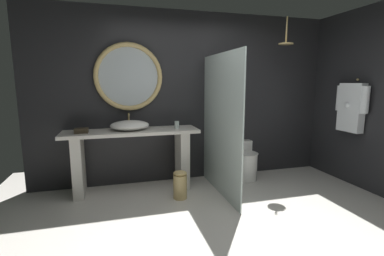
{
  "coord_description": "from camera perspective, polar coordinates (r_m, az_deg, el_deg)",
  "views": [
    {
      "loc": [
        -1.14,
        -2.33,
        1.55
      ],
      "look_at": [
        -0.24,
        0.88,
        0.99
      ],
      "focal_mm": 25.88,
      "sensor_mm": 36.0,
      "label": 1
    }
  ],
  "objects": [
    {
      "name": "shower_glass_panel",
      "position": [
        3.79,
        5.92,
        0.56
      ],
      "size": [
        0.02,
        1.39,
        1.92
      ],
      "primitive_type": "cube",
      "color": "silver",
      "rests_on": "ground_plane"
    },
    {
      "name": "tissue_box",
      "position": [
        3.94,
        -21.84,
        -0.51
      ],
      "size": [
        0.17,
        0.14,
        0.06
      ],
      "primitive_type": "cube",
      "color": "#3D3323",
      "rests_on": "vanity_counter"
    },
    {
      "name": "rain_shower_head",
      "position": [
        4.56,
        18.8,
        16.56
      ],
      "size": [
        0.22,
        0.22,
        0.4
      ],
      "color": "tan"
    },
    {
      "name": "side_wall_right",
      "position": [
        4.67,
        32.98,
        4.94
      ],
      "size": [
        0.1,
        2.47,
        2.6
      ],
      "primitive_type": "cube",
      "color": "#232326",
      "rests_on": "ground_plane"
    },
    {
      "name": "round_wall_mirror",
      "position": [
        4.15,
        -12.9,
        10.25
      ],
      "size": [
        0.97,
        0.07,
        0.97
      ],
      "color": "tan"
    },
    {
      "name": "back_wall_panel",
      "position": [
        4.39,
        -0.5,
        6.26
      ],
      "size": [
        4.8,
        0.1,
        2.6
      ],
      "primitive_type": "cube",
      "color": "#232326",
      "rests_on": "ground_plane"
    },
    {
      "name": "ground_plane",
      "position": [
        3.02,
        9.65,
        -21.46
      ],
      "size": [
        5.76,
        5.76,
        0.0
      ],
      "primitive_type": "plane",
      "color": "silver"
    },
    {
      "name": "vanity_counter",
      "position": [
        4.03,
        -12.17,
        -4.96
      ],
      "size": [
        1.87,
        0.52,
        0.88
      ],
      "color": "silver",
      "rests_on": "ground_plane"
    },
    {
      "name": "tumbler_cup",
      "position": [
        4.02,
        -3.16,
        0.68
      ],
      "size": [
        0.07,
        0.07,
        0.11
      ],
      "primitive_type": "cylinder",
      "color": "silver",
      "rests_on": "vanity_counter"
    },
    {
      "name": "toilet",
      "position": [
        4.59,
        10.61,
        -6.68
      ],
      "size": [
        0.39,
        0.56,
        0.58
      ],
      "color": "white",
      "rests_on": "ground_plane"
    },
    {
      "name": "waste_bin",
      "position": [
        3.77,
        -2.47,
        -11.56
      ],
      "size": [
        0.18,
        0.18,
        0.38
      ],
      "color": "tan",
      "rests_on": "ground_plane"
    },
    {
      "name": "vessel_sink",
      "position": [
        3.97,
        -12.72,
        0.56
      ],
      "size": [
        0.54,
        0.44,
        0.22
      ],
      "color": "white",
      "rests_on": "vanity_counter"
    },
    {
      "name": "hanging_bathrobe",
      "position": [
        4.7,
        29.99,
        4.01
      ],
      "size": [
        0.2,
        0.55,
        0.78
      ],
      "color": "tan"
    }
  ]
}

